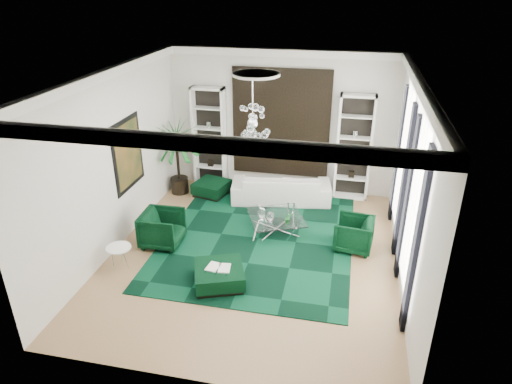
% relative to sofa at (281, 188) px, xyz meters
% --- Properties ---
extents(floor, '(6.00, 7.00, 0.02)m').
position_rel_sofa_xyz_m(floor, '(-0.16, -2.70, -0.39)').
color(floor, '#A37F56').
rests_on(floor, ground).
extents(ceiling, '(6.00, 7.00, 0.02)m').
position_rel_sofa_xyz_m(ceiling, '(-0.16, -2.70, 3.43)').
color(ceiling, white).
rests_on(ceiling, ground).
extents(wall_back, '(6.00, 0.02, 3.80)m').
position_rel_sofa_xyz_m(wall_back, '(-0.16, 0.81, 1.52)').
color(wall_back, silver).
rests_on(wall_back, ground).
extents(wall_front, '(6.00, 0.02, 3.80)m').
position_rel_sofa_xyz_m(wall_front, '(-0.16, -6.21, 1.52)').
color(wall_front, silver).
rests_on(wall_front, ground).
extents(wall_left, '(0.02, 7.00, 3.80)m').
position_rel_sofa_xyz_m(wall_left, '(-3.17, -2.70, 1.52)').
color(wall_left, silver).
rests_on(wall_left, ground).
extents(wall_right, '(0.02, 7.00, 3.80)m').
position_rel_sofa_xyz_m(wall_right, '(2.85, -2.70, 1.52)').
color(wall_right, silver).
rests_on(wall_right, ground).
extents(crown_molding, '(6.00, 7.00, 0.18)m').
position_rel_sofa_xyz_m(crown_molding, '(-0.16, -2.70, 3.32)').
color(crown_molding, white).
rests_on(crown_molding, ceiling).
extents(ceiling_medallion, '(0.90, 0.90, 0.05)m').
position_rel_sofa_xyz_m(ceiling_medallion, '(-0.16, -2.40, 3.39)').
color(ceiling_medallion, white).
rests_on(ceiling_medallion, ceiling).
extents(tapestry, '(2.50, 0.06, 2.80)m').
position_rel_sofa_xyz_m(tapestry, '(-0.16, 0.76, 1.52)').
color(tapestry, black).
rests_on(tapestry, wall_back).
extents(shelving_left, '(0.90, 0.38, 2.80)m').
position_rel_sofa_xyz_m(shelving_left, '(-2.11, 0.61, 1.02)').
color(shelving_left, white).
rests_on(shelving_left, floor).
extents(shelving_right, '(0.90, 0.38, 2.80)m').
position_rel_sofa_xyz_m(shelving_right, '(1.79, 0.61, 1.02)').
color(shelving_right, white).
rests_on(shelving_right, floor).
extents(painting, '(0.04, 1.30, 1.60)m').
position_rel_sofa_xyz_m(painting, '(-3.13, -2.10, 1.47)').
color(painting, black).
rests_on(painting, wall_left).
extents(window_near, '(0.03, 1.10, 2.90)m').
position_rel_sofa_xyz_m(window_near, '(2.83, -3.60, 1.52)').
color(window_near, white).
rests_on(window_near, wall_right).
extents(curtain_near_a, '(0.07, 0.30, 3.25)m').
position_rel_sofa_xyz_m(curtain_near_a, '(2.79, -4.38, 1.27)').
color(curtain_near_a, black).
rests_on(curtain_near_a, floor).
extents(curtain_near_b, '(0.07, 0.30, 3.25)m').
position_rel_sofa_xyz_m(curtain_near_b, '(2.79, -2.82, 1.27)').
color(curtain_near_b, black).
rests_on(curtain_near_b, floor).
extents(window_far, '(0.03, 1.10, 2.90)m').
position_rel_sofa_xyz_m(window_far, '(2.83, -1.20, 1.52)').
color(window_far, white).
rests_on(window_far, wall_right).
extents(curtain_far_a, '(0.07, 0.30, 3.25)m').
position_rel_sofa_xyz_m(curtain_far_a, '(2.79, -1.98, 1.27)').
color(curtain_far_a, black).
rests_on(curtain_far_a, floor).
extents(curtain_far_b, '(0.07, 0.30, 3.25)m').
position_rel_sofa_xyz_m(curtain_far_b, '(2.79, -0.42, 1.27)').
color(curtain_far_b, black).
rests_on(curtain_far_b, floor).
extents(rug, '(4.20, 5.00, 0.02)m').
position_rel_sofa_xyz_m(rug, '(-0.20, -2.05, -0.37)').
color(rug, black).
rests_on(rug, floor).
extents(sofa, '(2.69, 1.38, 0.75)m').
position_rel_sofa_xyz_m(sofa, '(0.00, 0.00, 0.00)').
color(sofa, silver).
rests_on(sofa, floor).
extents(armchair_left, '(0.89, 0.87, 0.79)m').
position_rel_sofa_xyz_m(armchair_left, '(-2.22, -2.71, 0.02)').
color(armchair_left, black).
rests_on(armchair_left, floor).
extents(armchair_right, '(0.89, 0.87, 0.73)m').
position_rel_sofa_xyz_m(armchair_right, '(1.92, -2.01, -0.01)').
color(armchair_right, black).
rests_on(armchair_right, floor).
extents(coffee_table, '(1.57, 1.57, 0.41)m').
position_rel_sofa_xyz_m(coffee_table, '(0.16, -1.68, -0.17)').
color(coffee_table, white).
rests_on(coffee_table, floor).
extents(ottoman_side, '(1.01, 1.01, 0.37)m').
position_rel_sofa_xyz_m(ottoman_side, '(-1.91, -0.03, -0.19)').
color(ottoman_side, black).
rests_on(ottoman_side, floor).
extents(ottoman_front, '(1.19, 1.19, 0.37)m').
position_rel_sofa_xyz_m(ottoman_front, '(-0.59, -3.86, -0.19)').
color(ottoman_front, black).
rests_on(ottoman_front, floor).
extents(book, '(0.47, 0.31, 0.03)m').
position_rel_sofa_xyz_m(book, '(-0.59, -3.86, 0.01)').
color(book, white).
rests_on(book, ottoman_front).
extents(side_table, '(0.63, 0.63, 0.48)m').
position_rel_sofa_xyz_m(side_table, '(-2.71, -3.75, -0.14)').
color(side_table, white).
rests_on(side_table, floor).
extents(palm, '(1.89, 1.89, 2.61)m').
position_rel_sofa_xyz_m(palm, '(-2.81, -0.07, 0.93)').
color(palm, '#186524').
rests_on(palm, floor).
extents(chandelier, '(1.00, 1.00, 0.76)m').
position_rel_sofa_xyz_m(chandelier, '(-0.22, -2.50, 2.47)').
color(chandelier, white).
rests_on(chandelier, ceiling).
extents(table_plant, '(0.16, 0.14, 0.26)m').
position_rel_sofa_xyz_m(table_plant, '(0.45, -1.93, 0.16)').
color(table_plant, '#186524').
rests_on(table_plant, coffee_table).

